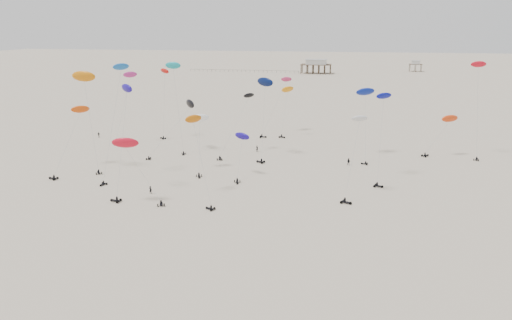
% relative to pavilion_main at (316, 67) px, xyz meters
% --- Properties ---
extents(ground_plane, '(900.00, 900.00, 0.00)m').
position_rel_pavilion_main_xyz_m(ground_plane, '(10.00, -150.00, -4.22)').
color(ground_plane, '#C3B29B').
extents(pavilion_main, '(21.00, 13.00, 9.80)m').
position_rel_pavilion_main_xyz_m(pavilion_main, '(0.00, 0.00, 0.00)').
color(pavilion_main, brown).
rests_on(pavilion_main, ground).
extents(pavilion_small, '(9.00, 7.00, 8.00)m').
position_rel_pavilion_main_xyz_m(pavilion_small, '(70.00, 30.00, -0.74)').
color(pavilion_small, brown).
rests_on(pavilion_small, ground).
extents(pier_fence, '(80.20, 0.20, 1.50)m').
position_rel_pavilion_main_xyz_m(pier_fence, '(-52.00, -0.00, -3.45)').
color(pier_fence, black).
rests_on(pier_fence, ground).
extents(rig_0, '(4.46, 9.93, 10.51)m').
position_rel_pavilion_main_xyz_m(rig_0, '(4.34, -250.96, 2.20)').
color(rig_0, black).
rests_on(rig_0, ground).
extents(rig_1, '(7.37, 14.99, 18.73)m').
position_rel_pavilion_main_xyz_m(rig_1, '(-1.21, -231.16, 4.59)').
color(rig_1, black).
rests_on(rig_1, ground).
extents(rig_2, '(8.83, 12.70, 17.88)m').
position_rel_pavilion_main_xyz_m(rig_2, '(-0.59, -265.72, 6.25)').
color(rig_2, black).
rests_on(rig_2, ground).
extents(rig_3, '(3.72, 13.56, 25.38)m').
position_rel_pavilion_main_xyz_m(rig_3, '(-22.27, -255.57, 12.85)').
color(rig_3, black).
rests_on(rig_3, ground).
extents(rig_4, '(6.05, 5.29, 23.71)m').
position_rel_pavilion_main_xyz_m(rig_4, '(-17.37, -232.23, 14.41)').
color(rig_4, black).
rests_on(rig_4, ground).
extents(rig_5, '(4.16, 9.46, 24.17)m').
position_rel_pavilion_main_xyz_m(rig_5, '(58.70, -220.83, 12.72)').
color(rig_5, black).
rests_on(rig_5, ground).
extents(rig_6, '(5.46, 11.16, 13.75)m').
position_rel_pavilion_main_xyz_m(rig_6, '(-6.27, -247.22, 5.08)').
color(rig_6, black).
rests_on(rig_6, ground).
extents(rig_7, '(9.07, 6.73, 18.02)m').
position_rel_pavilion_main_xyz_m(rig_7, '(4.76, -208.81, 4.29)').
color(rig_7, black).
rests_on(rig_7, ground).
extents(rig_8, '(8.52, 7.21, 22.90)m').
position_rel_pavilion_main_xyz_m(rig_8, '(-31.71, -251.28, 14.47)').
color(rig_8, black).
rests_on(rig_8, ground).
extents(rig_9, '(4.45, 15.99, 17.77)m').
position_rel_pavilion_main_xyz_m(rig_9, '(-35.31, -252.28, 5.39)').
color(rig_9, black).
rests_on(rig_9, ground).
extents(rig_10, '(4.42, 6.76, 20.71)m').
position_rel_pavilion_main_xyz_m(rig_10, '(-26.95, -215.77, 10.87)').
color(rig_10, black).
rests_on(rig_10, ground).
extents(rig_11, '(4.84, 10.45, 16.16)m').
position_rel_pavilion_main_xyz_m(rig_11, '(28.71, -260.28, 3.46)').
color(rig_11, black).
rests_on(rig_11, ground).
extents(rig_12, '(3.98, 11.52, 21.82)m').
position_rel_pavilion_main_xyz_m(rig_12, '(-15.62, -266.41, 9.19)').
color(rig_12, black).
rests_on(rig_12, ground).
extents(rig_13, '(5.92, 14.59, 18.92)m').
position_rel_pavilion_main_xyz_m(rig_13, '(31.02, -225.28, 10.52)').
color(rig_13, black).
rests_on(rig_13, ground).
extents(rig_14, '(4.77, 14.76, 16.05)m').
position_rel_pavilion_main_xyz_m(rig_14, '(7.41, -201.07, 6.56)').
color(rig_14, black).
rests_on(rig_14, ground).
extents(rig_15, '(10.66, 3.75, 13.16)m').
position_rel_pavilion_main_xyz_m(rig_15, '(-11.73, -271.30, 5.22)').
color(rig_15, black).
rests_on(rig_15, ground).
extents(rig_16, '(9.73, 16.91, 18.41)m').
position_rel_pavilion_main_xyz_m(rig_16, '(-15.59, -229.51, 6.84)').
color(rig_16, black).
rests_on(rig_16, ground).
extents(rig_17, '(5.58, 12.65, 20.50)m').
position_rel_pavilion_main_xyz_m(rig_17, '(5.99, -231.50, 11.33)').
color(rig_17, black).
rests_on(rig_17, ground).
extents(rig_18, '(4.19, 11.96, 19.30)m').
position_rel_pavilion_main_xyz_m(rig_18, '(34.44, -246.88, 7.70)').
color(rig_18, black).
rests_on(rig_18, ground).
extents(rig_19, '(7.27, 6.28, 20.09)m').
position_rel_pavilion_main_xyz_m(rig_19, '(-36.01, -222.92, 8.77)').
color(rig_19, black).
rests_on(rig_19, ground).
extents(rig_20, '(9.23, 5.91, 11.10)m').
position_rel_pavilion_main_xyz_m(rig_20, '(51.12, -222.68, 3.23)').
color(rig_20, black).
rests_on(rig_20, ground).
extents(spectator_0, '(0.78, 0.63, 1.87)m').
position_rel_pavilion_main_xyz_m(spectator_0, '(-10.77, -266.13, -4.22)').
color(spectator_0, black).
rests_on(spectator_0, ground).
extents(spectator_1, '(1.09, 0.80, 2.01)m').
position_rel_pavilion_main_xyz_m(spectator_1, '(27.74, -236.92, -4.22)').
color(spectator_1, black).
rests_on(spectator_1, ground).
extents(spectator_2, '(1.20, 0.79, 1.87)m').
position_rel_pavilion_main_xyz_m(spectator_2, '(-46.82, -220.29, -4.22)').
color(spectator_2, black).
rests_on(spectator_2, ground).
extents(spectator_3, '(0.85, 0.74, 1.95)m').
position_rel_pavilion_main_xyz_m(spectator_3, '(3.45, -228.10, -4.22)').
color(spectator_3, black).
rests_on(spectator_3, ground).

